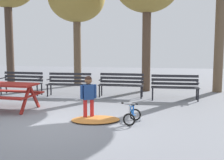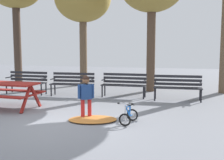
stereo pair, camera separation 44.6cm
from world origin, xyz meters
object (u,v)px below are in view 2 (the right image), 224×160
(park_bench_far_left, at_px, (27,81))
(park_bench_right, at_px, (124,83))
(park_bench_far_right, at_px, (178,85))
(kids_bicycle, at_px, (129,115))
(picnic_table, at_px, (7,88))
(park_bench_left, at_px, (73,82))
(child_standing, at_px, (86,93))

(park_bench_far_left, relative_size, park_bench_right, 1.01)
(park_bench_right, relative_size, park_bench_far_right, 0.99)
(park_bench_far_left, xyz_separation_m, park_bench_right, (3.80, 0.16, 0.00))
(park_bench_far_left, relative_size, park_bench_far_right, 1.00)
(kids_bicycle, bearing_deg, park_bench_right, 103.21)
(picnic_table, bearing_deg, park_bench_left, 66.64)
(picnic_table, bearing_deg, park_bench_right, 41.86)
(park_bench_far_left, distance_m, kids_bicycle, 5.71)
(park_bench_left, bearing_deg, park_bench_far_right, -0.47)
(park_bench_right, xyz_separation_m, kids_bicycle, (0.82, -3.50, -0.31))
(park_bench_far_right, relative_size, kids_bicycle, 2.68)
(park_bench_left, bearing_deg, child_standing, -63.08)
(park_bench_far_left, height_order, park_bench_far_right, same)
(park_bench_left, distance_m, park_bench_right, 1.91)
(kids_bicycle, bearing_deg, park_bench_far_right, 71.93)
(picnic_table, xyz_separation_m, park_bench_far_left, (-0.82, 2.52, -0.08))
(picnic_table, height_order, park_bench_far_right, park_bench_far_right)
(park_bench_far_left, relative_size, park_bench_left, 1.00)
(park_bench_left, height_order, park_bench_far_right, same)
(picnic_table, xyz_separation_m, kids_bicycle, (3.80, -0.83, -0.39))
(park_bench_left, distance_m, park_bench_far_right, 3.80)
(picnic_table, xyz_separation_m, park_bench_left, (1.08, 2.50, -0.08))
(picnic_table, height_order, park_bench_far_left, park_bench_far_left)
(child_standing, distance_m, kids_bicycle, 1.24)
(park_bench_right, distance_m, child_standing, 3.33)
(picnic_table, relative_size, kids_bicycle, 3.11)
(picnic_table, bearing_deg, child_standing, -13.41)
(park_bench_far_left, xyz_separation_m, kids_bicycle, (4.62, -3.34, -0.31))
(picnic_table, height_order, kids_bicycle, picnic_table)
(park_bench_left, height_order, park_bench_right, same)
(park_bench_right, bearing_deg, park_bench_left, -174.67)
(park_bench_far_left, height_order, kids_bicycle, park_bench_far_left)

